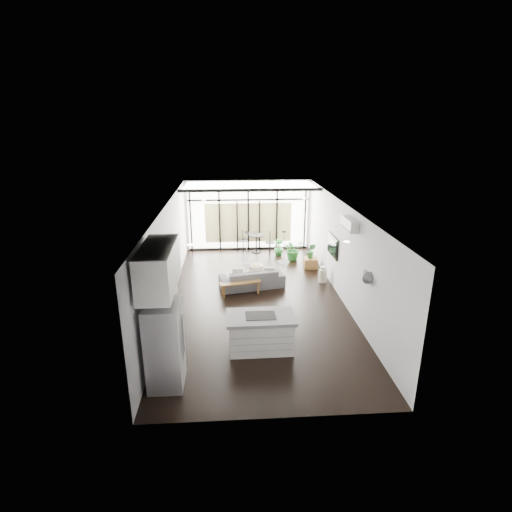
{
  "coord_description": "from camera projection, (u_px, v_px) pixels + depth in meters",
  "views": [
    {
      "loc": [
        -0.74,
        -10.74,
        5.0
      ],
      "look_at": [
        0.0,
        0.3,
        1.25
      ],
      "focal_mm": 28.0,
      "sensor_mm": 36.0,
      "label": 1
    }
  ],
  "objects": [
    {
      "name": "fridge",
      "position": [
        165.0,
        345.0,
        7.75
      ],
      "size": [
        0.67,
        0.84,
        1.74
      ],
      "primitive_type": "cube",
      "color": "#9D9DA1",
      "rests_on": "floor"
    },
    {
      "name": "wall_back",
      "position": [
        248.0,
        215.0,
        16.08
      ],
      "size": [
        5.0,
        0.02,
        2.8
      ],
      "primitive_type": "cube",
      "color": "silver",
      "rests_on": "ground"
    },
    {
      "name": "wall_left",
      "position": [
        168.0,
        256.0,
        11.19
      ],
      "size": [
        0.02,
        10.0,
        2.8
      ],
      "primitive_type": "cube",
      "color": "silver",
      "rests_on": "ground"
    },
    {
      "name": "neighbour_building",
      "position": [
        248.0,
        223.0,
        16.13
      ],
      "size": [
        3.5,
        0.02,
        1.6
      ],
      "primitive_type": "cube",
      "color": "#E6DF91",
      "rests_on": "ground"
    },
    {
      "name": "floor",
      "position": [
        257.0,
        299.0,
        11.8
      ],
      "size": [
        5.0,
        10.0,
        0.0
      ],
      "primitive_type": "cube",
      "color": "black",
      "rests_on": "ground"
    },
    {
      "name": "pouf",
      "position": [
        256.0,
        270.0,
        13.51
      ],
      "size": [
        0.54,
        0.54,
        0.4
      ],
      "primitive_type": "cylinder",
      "rotation": [
        0.0,
        0.0,
        0.09
      ],
      "color": "beige",
      "rests_on": "floor"
    },
    {
      "name": "crate",
      "position": [
        311.0,
        263.0,
        14.29
      ],
      "size": [
        0.5,
        0.5,
        0.36
      ],
      "primitive_type": "cube",
      "rotation": [
        0.0,
        0.0,
        -0.06
      ],
      "color": "brown",
      "rests_on": "floor"
    },
    {
      "name": "plant_crate",
      "position": [
        311.0,
        255.0,
        14.19
      ],
      "size": [
        0.47,
        0.62,
        0.25
      ],
      "primitive_type": "imported",
      "rotation": [
        0.0,
        0.0,
        -0.34
      ],
      "color": "#246C27",
      "rests_on": "crate"
    },
    {
      "name": "tv",
      "position": [
        333.0,
        246.0,
        12.49
      ],
      "size": [
        0.05,
        1.1,
        0.65
      ],
      "primitive_type": "cube",
      "color": "black",
      "rests_on": "wall_right"
    },
    {
      "name": "skylight",
      "position": [
        249.0,
        185.0,
        14.69
      ],
      "size": [
        4.7,
        1.9,
        0.06
      ],
      "primitive_type": "cube",
      "color": "white",
      "rests_on": "ceiling"
    },
    {
      "name": "appliance_column",
      "position": [
        164.0,
        319.0,
        8.35
      ],
      "size": [
        0.55,
        0.58,
        2.13
      ],
      "primitive_type": "cube",
      "color": "white",
      "rests_on": "floor"
    },
    {
      "name": "island",
      "position": [
        261.0,
        332.0,
        9.11
      ],
      "size": [
        1.56,
        0.94,
        0.85
      ],
      "primitive_type": "cube",
      "rotation": [
        0.0,
        0.0,
        0.01
      ],
      "color": "white",
      "rests_on": "floor"
    },
    {
      "name": "milk_can",
      "position": [
        323.0,
        274.0,
        13.01
      ],
      "size": [
        0.29,
        0.29,
        0.53
      ],
      "primitive_type": "cylinder",
      "rotation": [
        0.0,
        0.0,
        -0.07
      ],
      "color": "beige",
      "rests_on": "floor"
    },
    {
      "name": "plant_tall",
      "position": [
        293.0,
        252.0,
        15.08
      ],
      "size": [
        1.03,
        1.07,
        0.64
      ],
      "primitive_type": "imported",
      "rotation": [
        0.0,
        0.0,
        0.48
      ],
      "color": "#246C27",
      "rests_on": "floor"
    },
    {
      "name": "ac_unit",
      "position": [
        350.0,
        224.0,
        10.41
      ],
      "size": [
        0.22,
        0.9,
        0.3
      ],
      "primitive_type": "cube",
      "color": "silver",
      "rests_on": "wall_right"
    },
    {
      "name": "wall_right",
      "position": [
        343.0,
        253.0,
        11.51
      ],
      "size": [
        0.02,
        10.0,
        2.8
      ],
      "primitive_type": "cube",
      "color": "silver",
      "rests_on": "ground"
    },
    {
      "name": "framed_art",
      "position": [
        166.0,
        257.0,
        10.68
      ],
      "size": [
        0.04,
        0.7,
        0.9
      ],
      "primitive_type": "cube",
      "color": "black",
      "rests_on": "wall_left"
    },
    {
      "name": "wall_front",
      "position": [
        277.0,
        349.0,
        6.63
      ],
      "size": [
        5.0,
        0.02,
        2.8
      ],
      "primitive_type": "cube",
      "color": "silver",
      "rests_on": "ground"
    },
    {
      "name": "cooktop",
      "position": [
        261.0,
        315.0,
        8.97
      ],
      "size": [
        0.69,
        0.46,
        0.01
      ],
      "primitive_type": "cube",
      "rotation": [
        0.0,
        0.0,
        0.01
      ],
      "color": "black",
      "rests_on": "island"
    },
    {
      "name": "pendant_right",
      "position": [
        283.0,
        265.0,
        8.68
      ],
      "size": [
        0.26,
        0.26,
        0.18
      ],
      "primitive_type": "cone",
      "color": "white",
      "rests_on": "ceiling"
    },
    {
      "name": "glazing",
      "position": [
        248.0,
        216.0,
        15.96
      ],
      "size": [
        5.0,
        0.2,
        2.8
      ],
      "primitive_type": "cube",
      "color": "black",
      "rests_on": "ground"
    },
    {
      "name": "ceiling",
      "position": [
        257.0,
        206.0,
        10.9
      ],
      "size": [
        5.0,
        10.0,
        0.0
      ],
      "primitive_type": "cube",
      "color": "white",
      "rests_on": "ground"
    },
    {
      "name": "sofa",
      "position": [
        252.0,
        275.0,
        12.56
      ],
      "size": [
        2.09,
        0.99,
        0.79
      ],
      "primitive_type": "imported",
      "rotation": [
        0.0,
        0.0,
        3.35
      ],
      "color": "#48484A",
      "rests_on": "floor"
    },
    {
      "name": "pendant_left",
      "position": [
        247.0,
        266.0,
        8.62
      ],
      "size": [
        0.26,
        0.26,
        0.18
      ],
      "primitive_type": "cone",
      "color": "white",
      "rests_on": "ceiling"
    },
    {
      "name": "bistro_set",
      "position": [
        256.0,
        244.0,
        15.96
      ],
      "size": [
        1.44,
        0.91,
        0.64
      ],
      "primitive_type": "cube",
      "rotation": [
        0.0,
        0.0,
        -0.3
      ],
      "color": "black",
      "rests_on": "floor"
    },
    {
      "name": "console_bench",
      "position": [
        240.0,
        288.0,
        12.09
      ],
      "size": [
        1.29,
        0.58,
        0.4
      ],
      "primitive_type": "cube",
      "rotation": [
        0.0,
        0.0,
        0.22
      ],
      "color": "brown",
      "rests_on": "floor"
    },
    {
      "name": "upper_cabinets",
      "position": [
        159.0,
        268.0,
        7.61
      ],
      "size": [
        0.62,
        1.75,
        0.86
      ],
      "primitive_type": "cube",
      "color": "white",
      "rests_on": "wall_left"
    },
    {
      "name": "plant_med",
      "position": [
        279.0,
        251.0,
        15.65
      ],
      "size": [
        0.57,
        0.72,
        0.36
      ],
      "primitive_type": "imported",
      "rotation": [
        0.0,
        0.0,
        -0.39
      ],
      "color": "#246C27",
      "rests_on": "floor"
    }
  ]
}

